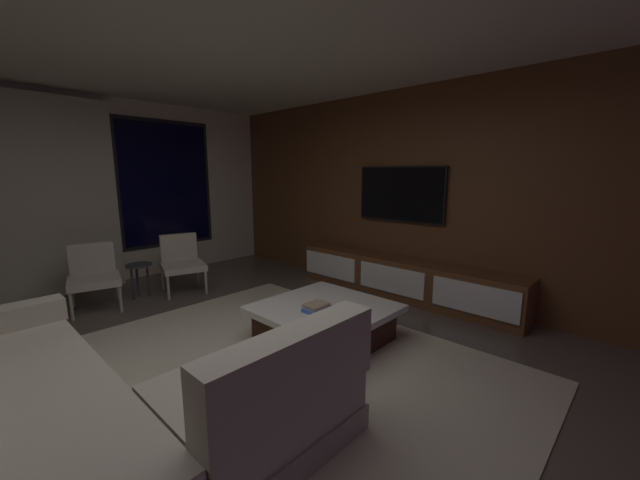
% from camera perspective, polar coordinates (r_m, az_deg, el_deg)
% --- Properties ---
extents(floor, '(9.20, 9.20, 0.00)m').
position_cam_1_polar(floor, '(3.09, -15.56, -21.50)').
color(floor, '#564C44').
extents(back_wall_with_window, '(6.60, 0.30, 2.70)m').
position_cam_1_polar(back_wall_with_window, '(6.04, -34.97, 5.95)').
color(back_wall_with_window, beige).
rests_on(back_wall_with_window, floor).
extents(media_wall, '(0.12, 7.80, 2.70)m').
position_cam_1_polar(media_wall, '(4.94, 15.69, 6.92)').
color(media_wall, brown).
rests_on(media_wall, floor).
extents(area_rug, '(3.20, 3.80, 0.01)m').
position_cam_1_polar(area_rug, '(3.18, -8.83, -20.10)').
color(area_rug, beige).
rests_on(area_rug, floor).
extents(sectional_couch, '(1.98, 2.50, 0.82)m').
position_cam_1_polar(sectional_couch, '(2.61, -32.85, -21.89)').
color(sectional_couch, '#A49C8C').
rests_on(sectional_couch, floor).
extents(coffee_table, '(1.16, 1.16, 0.36)m').
position_cam_1_polar(coffee_table, '(3.61, 0.72, -12.89)').
color(coffee_table, '#351A11').
rests_on(coffee_table, floor).
extents(book_stack_on_coffee_table, '(0.26, 0.17, 0.06)m').
position_cam_1_polar(book_stack_on_coffee_table, '(3.43, -0.53, -10.51)').
color(book_stack_on_coffee_table, '#4268C7').
rests_on(book_stack_on_coffee_table, coffee_table).
extents(accent_chair_near_window, '(0.67, 0.69, 0.78)m').
position_cam_1_polar(accent_chair_near_window, '(5.40, -20.97, -2.94)').
color(accent_chair_near_window, '#B2ADA0').
rests_on(accent_chair_near_window, floor).
extents(accent_chair_by_curtain, '(0.66, 0.68, 0.78)m').
position_cam_1_polar(accent_chair_by_curtain, '(5.17, -32.07, -4.43)').
color(accent_chair_by_curtain, '#B2ADA0').
rests_on(accent_chair_by_curtain, floor).
extents(side_stool, '(0.32, 0.32, 0.46)m').
position_cam_1_polar(side_stool, '(5.29, -26.59, -4.29)').
color(side_stool, '#333338').
rests_on(side_stool, floor).
extents(media_console, '(0.46, 3.10, 0.52)m').
position_cam_1_polar(media_console, '(4.90, 12.94, -6.04)').
color(media_console, brown).
rests_on(media_console, floor).
extents(mounted_tv, '(0.05, 1.26, 0.73)m').
position_cam_1_polar(mounted_tv, '(4.97, 12.54, 7.08)').
color(mounted_tv, black).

